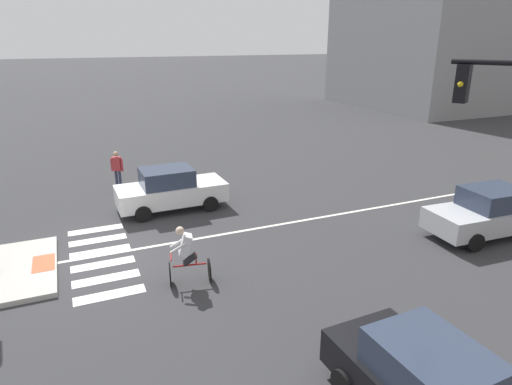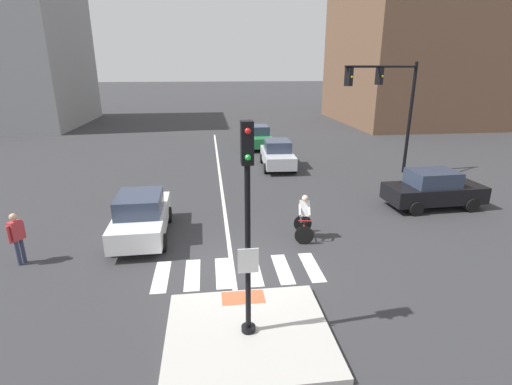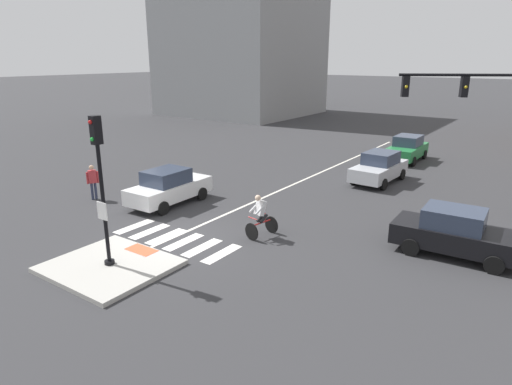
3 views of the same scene
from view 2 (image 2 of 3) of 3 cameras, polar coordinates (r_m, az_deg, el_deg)
name	(u,v)px [view 2 (image 2 of 3)]	position (r m, az deg, el deg)	size (l,w,h in m)	color
ground_plane	(238,269)	(11.83, -2.74, -11.29)	(300.00, 300.00, 0.00)	#333335
traffic_island	(248,333)	(9.25, -1.13, -20.23)	(3.70, 3.32, 0.15)	#B2AFA8
tactile_pad_front	(243,297)	(10.26, -1.94, -15.35)	(1.10, 0.60, 0.01)	#DB5B38
signal_pole	(248,214)	(7.77, -1.26, -3.21)	(0.44, 0.38, 4.71)	black
crosswalk_stripe_a	(161,276)	(11.76, -13.93, -12.03)	(0.44, 1.80, 0.01)	silver
crosswalk_stripe_b	(192,274)	(11.67, -9.44, -11.94)	(0.44, 1.80, 0.01)	silver
crosswalk_stripe_c	(223,272)	(11.66, -4.93, -11.78)	(0.44, 1.80, 0.01)	silver
crosswalk_stripe_d	(253,271)	(11.72, -0.43, -11.54)	(0.44, 1.80, 0.01)	silver
crosswalk_stripe_e	(283,269)	(11.84, 3.99, -11.25)	(0.44, 1.80, 0.01)	silver
crosswalk_stripe_f	(312,267)	(12.03, 8.28, -10.89)	(0.44, 1.80, 0.01)	silver
lane_centre_line	(220,178)	(21.09, -5.35, 2.17)	(0.14, 28.00, 0.01)	silver
traffic_light_mast	(392,98)	(21.52, 19.59, 13.14)	(5.03, 2.95, 6.07)	black
building_corner_right	(440,49)	(47.22, 25.75, 18.72)	(20.90, 16.48, 15.12)	brown
car_green_eastbound_distant	(258,137)	(28.89, 0.33, 8.28)	(1.87, 4.11, 1.64)	#237A3D
car_white_westbound_near	(141,216)	(14.13, -16.71, -3.35)	(1.90, 4.13, 1.64)	white
car_black_cross_right	(433,189)	(18.11, 24.91, 0.44)	(4.17, 1.98, 1.64)	black
car_silver_eastbound_far	(277,154)	(23.08, 3.21, 5.70)	(2.00, 4.18, 1.64)	silver
cyclist	(304,216)	(13.48, 7.18, -3.46)	(0.86, 1.20, 1.68)	black
pedestrian_at_curb_left	(17,235)	(13.73, -32.05, -5.35)	(0.37, 0.49, 1.67)	#2D334C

